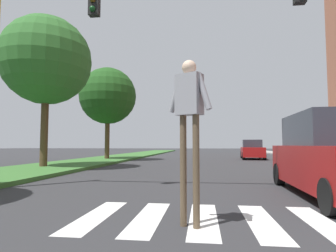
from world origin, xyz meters
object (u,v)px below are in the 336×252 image
Objects in this scene: tree_mid at (46,61)px; pedestrian_performer at (189,114)px; suv_crossing at (335,157)px; tree_far at (108,96)px; sedan_midblock at (252,150)px; traffic_light_gantry at (94,27)px.

tree_mid is 12.24m from pedestrian_performer.
tree_mid reaches higher than pedestrian_performer.
tree_mid is 1.62× the size of suv_crossing.
tree_mid reaches higher than tree_far.
tree_far is (0.44, 7.94, -0.42)m from tree_mid.
suv_crossing is at bearing 40.56° from pedestrian_performer.
sedan_midblock is at bearing 43.65° from tree_mid.
traffic_light_gantry is 4.76m from pedestrian_performer.
tree_mid is 13.25m from suv_crossing.
pedestrian_performer is (2.68, -2.83, -2.73)m from traffic_light_gantry.
pedestrian_performer is 0.53× the size of suv_crossing.
tree_far reaches higher than sedan_midblock.
suv_crossing is 1.09× the size of sedan_midblock.
pedestrian_performer is at bearing -139.44° from suv_crossing.
tree_far is at bearing 127.05° from suv_crossing.
tree_mid is at bearing -136.35° from sedan_midblock.
sedan_midblock is at bearing 67.91° from traffic_light_gantry.
tree_far is at bearing 86.83° from tree_mid.
suv_crossing is (3.28, 2.81, -0.73)m from pedestrian_performer.
tree_far reaches higher than suv_crossing.
pedestrian_performer is at bearing -66.65° from tree_far.
tree_mid is 1.77× the size of sedan_midblock.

